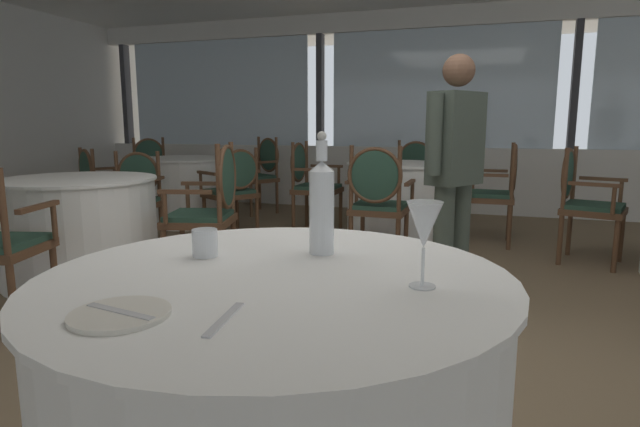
{
  "coord_description": "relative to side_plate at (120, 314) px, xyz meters",
  "views": [
    {
      "loc": [
        0.65,
        -2.51,
        1.14
      ],
      "look_at": [
        0.17,
        -1.03,
        0.87
      ],
      "focal_mm": 28.9,
      "sensor_mm": 36.0,
      "label": 1
    }
  ],
  "objects": [
    {
      "name": "ground_plane",
      "position": [
        0.04,
        1.7,
        -0.77
      ],
      "size": [
        15.35,
        15.35,
        0.0
      ],
      "primitive_type": "plane",
      "color": "#756047"
    },
    {
      "name": "window_wall_far",
      "position": [
        0.04,
        6.13,
        0.28
      ],
      "size": [
        10.2,
        0.14,
        2.61
      ],
      "color": "silver",
      "rests_on": "ground_plane"
    },
    {
      "name": "foreground_table",
      "position": [
        0.18,
        0.38,
        -0.39
      ],
      "size": [
        1.23,
        1.23,
        0.76
      ],
      "color": "white",
      "rests_on": "ground_plane"
    },
    {
      "name": "side_plate",
      "position": [
        0.0,
        0.0,
        0.0
      ],
      "size": [
        0.2,
        0.2,
        0.01
      ],
      "primitive_type": "cylinder",
      "color": "silver",
      "rests_on": "foreground_table"
    },
    {
      "name": "butter_knife",
      "position": [
        0.0,
        0.0,
        0.01
      ],
      "size": [
        0.18,
        0.05,
        0.0
      ],
      "primitive_type": "cube",
      "rotation": [
        0.0,
        0.0,
        -0.17
      ],
      "color": "silver",
      "rests_on": "foreground_table"
    },
    {
      "name": "dinner_fork",
      "position": [
        0.21,
        0.05,
        -0.0
      ],
      "size": [
        0.04,
        0.18,
        0.0
      ],
      "primitive_type": "cube",
      "rotation": [
        0.0,
        0.0,
        1.69
      ],
      "color": "silver",
      "rests_on": "foreground_table"
    },
    {
      "name": "water_bottle",
      "position": [
        0.23,
        0.62,
        0.14
      ],
      "size": [
        0.07,
        0.07,
        0.36
      ],
      "color": "white",
      "rests_on": "foreground_table"
    },
    {
      "name": "wine_glass",
      "position": [
        0.56,
        0.38,
        0.14
      ],
      "size": [
        0.09,
        0.09,
        0.21
      ],
      "color": "white",
      "rests_on": "foreground_table"
    },
    {
      "name": "water_tumbler",
      "position": [
        -0.09,
        0.48,
        0.04
      ],
      "size": [
        0.07,
        0.07,
        0.08
      ],
      "primitive_type": "cylinder",
      "color": "white",
      "rests_on": "foreground_table"
    },
    {
      "name": "background_table_0",
      "position": [
        -0.15,
        4.37,
        -0.39
      ],
      "size": [
        1.07,
        1.07,
        0.76
      ],
      "color": "white",
      "rests_on": "ground_plane"
    },
    {
      "name": "dining_chair_0_0",
      "position": [
        -1.11,
        4.38,
        -0.2
      ],
      "size": [
        0.48,
        0.54,
        0.97
      ],
      "rotation": [
        0.0,
        0.0,
        6.26
      ],
      "color": "brown",
      "rests_on": "ground_plane"
    },
    {
      "name": "dining_chair_0_1",
      "position": [
        -0.17,
        3.4,
        -0.21
      ],
      "size": [
        0.54,
        0.48,
        0.98
      ],
      "rotation": [
        0.0,
        0.0,
        7.84
      ],
      "color": "brown",
      "rests_on": "ground_plane"
    },
    {
      "name": "dining_chair_0_2",
      "position": [
        0.81,
        4.35,
        -0.2
      ],
      "size": [
        0.48,
        0.54,
        0.97
      ],
      "rotation": [
        0.0,
        0.0,
        9.41
      ],
      "color": "brown",
      "rests_on": "ground_plane"
    },
    {
      "name": "dining_chair_0_3",
      "position": [
        -0.13,
        5.33,
        -0.21
      ],
      "size": [
        0.54,
        0.48,
        0.96
      ],
      "rotation": [
        0.0,
        0.0,
        10.98
      ],
      "color": "brown",
      "rests_on": "ground_plane"
    },
    {
      "name": "dining_chair_1_0",
      "position": [
        1.46,
        3.88,
        -0.2
      ],
      "size": [
        0.58,
        0.62,
        0.96
      ],
      "rotation": [
        0.0,
        0.0,
        5.98
      ],
      "color": "brown",
      "rests_on": "ground_plane"
    },
    {
      "name": "background_table_2",
      "position": [
        -2.15,
        2.18,
        -0.39
      ],
      "size": [
        1.12,
        1.12,
        0.76
      ],
      "color": "white",
      "rests_on": "ground_plane"
    },
    {
      "name": "dining_chair_2_1",
      "position": [
        -1.19,
        2.44,
        -0.17
      ],
      "size": [
        0.56,
        0.61,
        1.02
      ],
      "rotation": [
        0.0,
        0.0,
        9.68
      ],
      "color": "brown",
      "rests_on": "ground_plane"
    },
    {
      "name": "dining_chair_2_2",
      "position": [
        -2.4,
        3.13,
        -0.24
      ],
      "size": [
        0.61,
        0.56,
        0.9
      ],
      "rotation": [
        0.0,
        0.0,
        11.25
      ],
      "color": "brown",
      "rests_on": "ground_plane"
    },
    {
      "name": "background_table_3",
      "position": [
        -2.65,
        4.47,
        -0.39
      ],
      "size": [
        1.18,
        1.18,
        0.76
      ],
      "color": "white",
      "rests_on": "ground_plane"
    },
    {
      "name": "dining_chair_3_0",
      "position": [
        -1.78,
        3.94,
        -0.24
      ],
      "size": [
        0.63,
        0.65,
        0.91
      ],
      "rotation": [
        0.0,
        0.0,
        8.88
      ],
      "color": "brown",
      "rests_on": "ground_plane"
    },
    {
      "name": "dining_chair_3_1",
      "position": [
        -2.12,
        5.34,
        -0.2
      ],
      "size": [
        0.65,
        0.63,
        0.99
      ],
      "rotation": [
        0.0,
        0.0,
        10.45
      ],
      "color": "brown",
      "rests_on": "ground_plane"
    },
    {
      "name": "dining_chair_3_2",
      "position": [
        -3.53,
        5.0,
        -0.2
      ],
      "size": [
        0.63,
        0.65,
        0.98
      ],
      "rotation": [
        0.0,
        0.0,
        12.02
      ],
      "color": "brown",
      "rests_on": "ground_plane"
    },
    {
      "name": "dining_chair_3_3",
      "position": [
        -3.18,
        3.6,
        -0.23
      ],
      "size": [
        0.65,
        0.63,
        0.91
      ],
      "rotation": [
        0.0,
        0.0,
        13.59
      ],
      "color": "brown",
      "rests_on": "ground_plane"
    },
    {
      "name": "diner_person_0",
      "position": [
        0.5,
        2.56,
        0.12
      ],
      "size": [
        0.36,
        0.47,
        1.57
      ],
      "rotation": [
        0.0,
        0.0,
        5.74
      ],
      "color": "#424C42",
      "rests_on": "ground_plane"
    }
  ]
}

